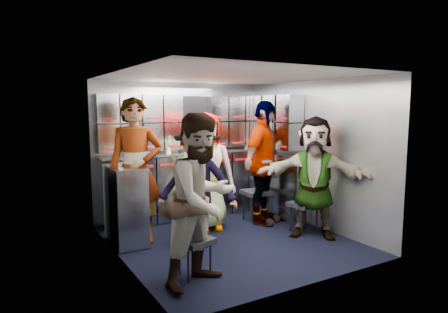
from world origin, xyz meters
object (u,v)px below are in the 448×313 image
attendant_standing (136,171)px  attendant_arc_d (263,163)px  jump_seat_mid_left (191,210)px  attendant_arc_e (314,177)px  attendant_arc_c (206,171)px  attendant_arc_a (202,200)px  jump_seat_near_left (195,243)px  jump_seat_near_right (304,206)px  attendant_arc_b (197,184)px  jump_seat_mid_right (256,194)px  jump_seat_center (200,200)px

attendant_standing → attendant_arc_d: bearing=16.4°
jump_seat_mid_left → attendant_arc_e: bearing=-23.4°
attendant_arc_c → attendant_arc_d: attendant_arc_d is taller
attendant_arc_e → attendant_arc_a: bearing=-119.1°
attendant_arc_e → jump_seat_near_left: bearing=-124.2°
jump_seat_near_right → attendant_arc_b: bearing=169.2°
jump_seat_near_left → attendant_arc_d: bearing=34.9°
jump_seat_mid_left → attendant_arc_e: attendant_arc_e is taller
jump_seat_mid_right → jump_seat_near_left: bearing=-141.3°
jump_seat_center → attendant_arc_e: attendant_arc_e is taller
attendant_standing → attendant_arc_b: bearing=-19.3°
attendant_arc_b → attendant_arc_e: bearing=21.6°
jump_seat_center → attendant_arc_d: attendant_arc_d is taller
jump_seat_near_left → attendant_arc_e: size_ratio=0.26×
jump_seat_mid_left → jump_seat_center: 0.70m
jump_seat_center → jump_seat_mid_right: bearing=-12.2°
attendant_standing → attendant_arc_a: bearing=-63.2°
attendant_arc_a → attendant_arc_d: size_ratio=0.92×
jump_seat_near_left → jump_seat_mid_left: (0.44, 1.00, 0.06)m
attendant_standing → attendant_arc_d: attendant_standing is taller
jump_seat_mid_left → jump_seat_near_left: bearing=-113.9°
jump_seat_near_left → attendant_arc_d: (1.71, 1.19, 0.55)m
jump_seat_near_right → attendant_standing: (-2.10, 0.79, 0.55)m
attendant_arc_a → jump_seat_near_right: bearing=0.7°
jump_seat_center → jump_seat_mid_right: 0.88m
jump_seat_mid_left → attendant_arc_b: 0.40m
jump_seat_center → attendant_arc_b: (-0.42, -0.74, 0.40)m
attendant_arc_d → attendant_standing: bearing=146.0°
attendant_arc_a → attendant_arc_e: 2.00m
attendant_arc_d → attendant_arc_a: bearing=-171.4°
jump_seat_mid_right → jump_seat_near_right: size_ratio=1.09×
jump_seat_near_left → attendant_arc_e: (1.93, 0.35, 0.45)m
jump_seat_near_left → attendant_arc_e: attendant_arc_e is taller
attendant_arc_d → jump_seat_center: bearing=126.7°
jump_seat_near_left → attendant_arc_d: 2.16m
attendant_standing → attendant_arc_b: attendant_standing is taller
jump_seat_center → attendant_arc_d: size_ratio=0.24×
jump_seat_center → attendant_arc_e: bearing=-48.5°
jump_seat_near_left → attendant_standing: attendant_standing is taller
attendant_arc_b → attendant_standing: bearing=179.5°
attendant_arc_a → attendant_arc_c: (0.86, 1.56, -0.01)m
attendant_arc_b → attendant_arc_d: size_ratio=0.85×
jump_seat_mid_left → attendant_arc_a: attendant_arc_a is taller
attendant_arc_b → attendant_arc_e: (1.49, -0.46, 0.03)m
jump_seat_center → jump_seat_mid_right: jump_seat_mid_right is taller
attendant_arc_b → attendant_arc_e: size_ratio=0.96×
jump_seat_center → attendant_arc_b: 0.94m
attendant_arc_a → attendant_arc_d: (1.71, 1.37, 0.07)m
jump_seat_mid_right → attendant_arc_d: size_ratio=0.25×
attendant_standing → attendant_arc_e: 2.32m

